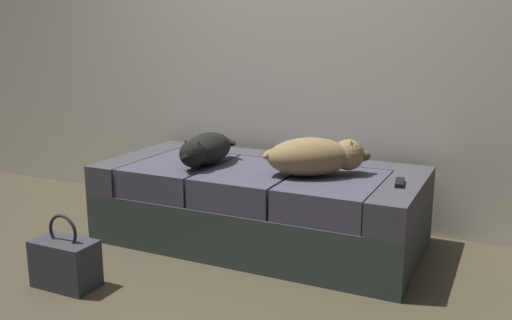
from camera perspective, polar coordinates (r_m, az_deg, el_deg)
name	(u,v)px	position (r m, az deg, el deg)	size (l,w,h in m)	color
ground_plane	(172,309)	(2.67, -8.68, -14.93)	(10.00, 10.00, 0.00)	#4B4230
back_wall	(299,8)	(3.74, 4.41, 15.34)	(6.40, 0.10, 2.80)	beige
couch	(260,205)	(3.35, 0.38, -4.60)	(1.89, 0.89, 0.47)	#313D38
dog_dark	(206,149)	(3.32, -5.20, 1.10)	(0.25, 0.55, 0.19)	black
dog_tan	(316,156)	(3.07, 6.19, 0.38)	(0.58, 0.48, 0.21)	olive
tv_remote	(400,183)	(2.98, 14.56, -2.27)	(0.04, 0.15, 0.02)	black
handbag	(65,262)	(2.96, -19.01, -9.93)	(0.32, 0.18, 0.38)	#34353B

